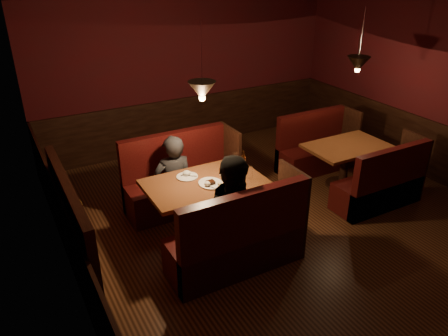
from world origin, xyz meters
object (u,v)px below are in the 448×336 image
second_table (346,156)px  second_bench_far (315,151)px  main_table (205,193)px  second_bench_near (382,187)px  main_bench_near (240,244)px  main_bench_far (181,184)px  diner_a (173,166)px  diner_b (237,197)px

second_table → second_bench_far: size_ratio=0.90×
main_table → second_bench_near: 2.76m
second_bench_far → second_bench_near: bearing=-90.0°
main_bench_near → second_bench_near: main_bench_near is taller
main_bench_far → second_bench_near: bearing=-29.6°
diner_a → main_table: bearing=111.1°
main_bench_near → diner_a: 1.62m
second_table → main_bench_near: bearing=-158.5°
main_table → second_bench_far: (2.67, 0.94, -0.31)m
second_bench_near → diner_a: 3.17m
main_bench_far → second_table: main_bench_far is taller
second_bench_near → diner_b: 2.63m
main_bench_far → second_bench_far: bearing=1.3°
second_bench_far → main_bench_far: bearing=-178.7°
second_table → second_bench_far: second_bench_far is taller
second_bench_far → main_table: bearing=-160.7°
diner_a → second_bench_near: bearing=161.9°
second_bench_near → main_table: bearing=166.7°
second_bench_far → second_bench_near: 1.57m
main_table → second_bench_far: 2.85m
main_bench_near → second_bench_far: (2.66, 1.82, -0.04)m
main_table → second_table: (2.64, 0.15, -0.09)m
second_bench_far → diner_a: diner_a is taller
second_table → diner_a: size_ratio=0.81×
main_table → main_bench_far: main_bench_far is taller
main_bench_near → second_bench_far: size_ratio=1.17×
main_bench_far → second_table: (2.63, -0.72, 0.18)m
main_bench_near → second_table: (2.63, 1.03, 0.18)m
main_bench_near → second_bench_near: bearing=5.4°
second_bench_far → diner_a: bearing=-174.7°
main_bench_near → second_bench_far: 3.22m
main_bench_far → main_bench_near: size_ratio=1.00×
second_bench_near → diner_b: bearing=-179.6°
main_bench_far → diner_a: (-0.19, -0.20, 0.44)m
second_bench_far → second_bench_near: same height
second_table → diner_b: bearing=-162.4°
main_table → diner_a: bearing=104.7°
main_table → diner_a: 0.72m
second_table → diner_a: (-2.82, 0.52, 0.26)m
diner_a → second_bench_far: bearing=-168.3°
second_bench_far → second_table: bearing=-92.2°
second_bench_near → diner_b: diner_b is taller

